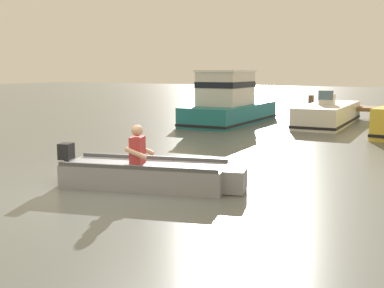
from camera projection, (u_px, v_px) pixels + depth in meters
The scene contains 4 objects.
ground_plane at pixel (125, 190), 8.93m from camera, with size 120.00×120.00×0.00m, color slate.
rowboat_with_person at pixel (149, 174), 9.15m from camera, with size 3.68×1.89×1.19m.
moored_boat_teal at pixel (229, 104), 19.97m from camera, with size 2.25×5.79×2.22m.
moored_boat_white at pixel (328, 115), 19.67m from camera, with size 1.91×5.83×1.41m.
Camera 1 is at (5.34, -6.98, 2.21)m, focal length 44.81 mm.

